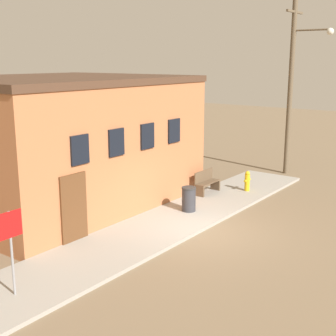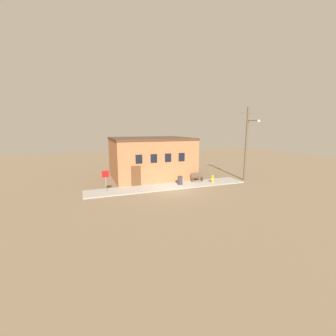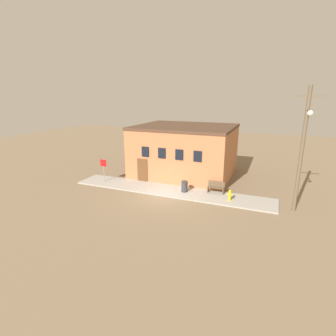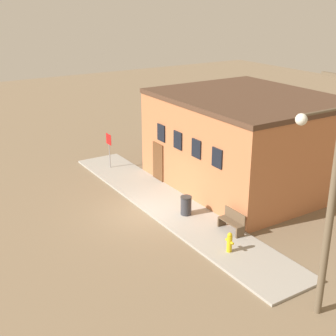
# 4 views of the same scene
# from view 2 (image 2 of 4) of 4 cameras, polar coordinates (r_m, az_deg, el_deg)

# --- Properties ---
(ground_plane) EXTENTS (80.00, 80.00, 0.00)m
(ground_plane) POSITION_cam_2_polar(r_m,az_deg,el_deg) (22.23, 1.53, -5.62)
(ground_plane) COLOR #7A664C
(sidewalk) EXTENTS (16.88, 2.64, 0.11)m
(sidewalk) POSITION_cam_2_polar(r_m,az_deg,el_deg) (23.40, 0.30, -4.67)
(sidewalk) COLOR #9E998E
(sidewalk) RESTS_ON ground
(brick_building) EXTENTS (9.25, 7.80, 4.90)m
(brick_building) POSITION_cam_2_polar(r_m,az_deg,el_deg) (27.60, -4.41, 2.63)
(brick_building) COLOR #B26B42
(brick_building) RESTS_ON ground
(fire_hydrant) EXTENTS (0.45, 0.21, 0.85)m
(fire_hydrant) POSITION_cam_2_polar(r_m,az_deg,el_deg) (25.19, 11.26, -2.68)
(fire_hydrant) COLOR gold
(fire_hydrant) RESTS_ON sidewalk
(stop_sign) EXTENTS (0.63, 0.06, 2.06)m
(stop_sign) POSITION_cam_2_polar(r_m,az_deg,el_deg) (21.50, -15.58, -2.31)
(stop_sign) COLOR gray
(stop_sign) RESTS_ON sidewalk
(bench) EXTENTS (1.32, 0.44, 0.94)m
(bench) POSITION_cam_2_polar(r_m,az_deg,el_deg) (25.56, 7.34, -2.35)
(bench) COLOR brown
(bench) RESTS_ON sidewalk
(trash_bin) EXTENTS (0.53, 0.53, 0.90)m
(trash_bin) POSITION_cam_2_polar(r_m,az_deg,el_deg) (23.84, 3.08, -3.15)
(trash_bin) COLOR #333338
(trash_bin) RESTS_ON sidewalk
(utility_pole) EXTENTS (1.80, 1.99, 8.35)m
(utility_pole) POSITION_cam_2_polar(r_m,az_deg,el_deg) (27.24, 19.45, 6.33)
(utility_pole) COLOR brown
(utility_pole) RESTS_ON ground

